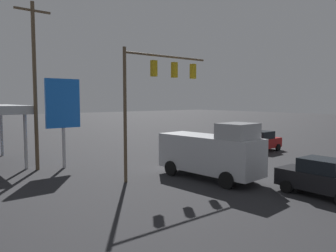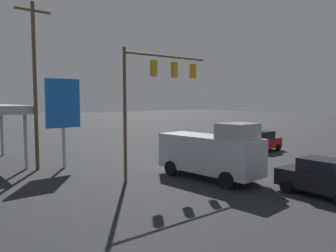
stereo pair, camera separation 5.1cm
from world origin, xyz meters
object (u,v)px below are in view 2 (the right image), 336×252
delivery_truck (211,152)px  sedan_waiting (322,178)px  traffic_signal_assembly (156,84)px  sedan_far (262,141)px  price_sign (63,106)px  utility_pole (35,83)px

delivery_truck → sedan_waiting: size_ratio=1.57×
traffic_signal_assembly → delivery_truck: bearing=129.4°
sedan_far → delivery_truck: bearing=18.1°
price_sign → sedan_waiting: (-7.51, 15.19, -3.50)m
price_sign → sedan_waiting: 17.31m
sedan_waiting → utility_pole: bearing=-148.6°
traffic_signal_assembly → delivery_truck: traffic_signal_assembly is taller
delivery_truck → sedan_far: 12.67m
traffic_signal_assembly → price_sign: size_ratio=1.25×
sedan_waiting → sedan_far: (-10.05, -10.62, 0.00)m
price_sign → delivery_truck: (-5.76, 9.12, -2.76)m
utility_pole → sedan_waiting: 18.89m
traffic_signal_assembly → price_sign: traffic_signal_assembly is taller
traffic_signal_assembly → price_sign: bearing=-61.2°
traffic_signal_assembly → price_sign: (3.52, -6.39, -1.46)m
traffic_signal_assembly → delivery_truck: 5.50m
traffic_signal_assembly → utility_pole: 8.64m
traffic_signal_assembly → sedan_waiting: traffic_signal_assembly is taller
traffic_signal_assembly → sedan_far: (-14.05, -1.81, -4.96)m
traffic_signal_assembly → sedan_far: traffic_signal_assembly is taller
traffic_signal_assembly → sedan_far: 15.00m
utility_pole → sedan_far: 20.61m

